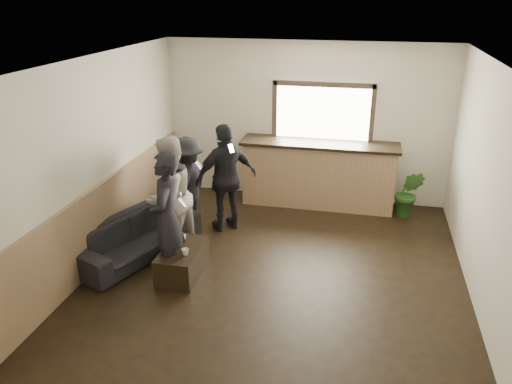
% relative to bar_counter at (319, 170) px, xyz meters
% --- Properties ---
extents(ground, '(5.00, 6.00, 0.01)m').
position_rel_bar_counter_xyz_m(ground, '(-0.30, -2.70, -0.64)').
color(ground, black).
extents(room_shell, '(5.01, 6.01, 2.80)m').
position_rel_bar_counter_xyz_m(room_shell, '(-1.04, -2.70, 0.83)').
color(room_shell, silver).
rests_on(room_shell, ground).
extents(bar_counter, '(2.70, 0.68, 2.13)m').
position_rel_bar_counter_xyz_m(bar_counter, '(0.00, 0.00, 0.00)').
color(bar_counter, '#9D7755').
rests_on(bar_counter, ground).
extents(sofa, '(1.45, 2.12, 0.58)m').
position_rel_bar_counter_xyz_m(sofa, '(-2.34, -2.42, -0.35)').
color(sofa, black).
rests_on(sofa, ground).
extents(coffee_table, '(0.50, 0.88, 0.39)m').
position_rel_bar_counter_xyz_m(coffee_table, '(-1.51, -2.79, -0.45)').
color(coffee_table, black).
rests_on(coffee_table, ground).
extents(cup_a, '(0.17, 0.17, 0.10)m').
position_rel_bar_counter_xyz_m(cup_a, '(-1.60, -2.58, -0.20)').
color(cup_a, silver).
rests_on(cup_a, coffee_table).
extents(cup_b, '(0.12, 0.12, 0.08)m').
position_rel_bar_counter_xyz_m(cup_b, '(-1.41, -2.94, -0.21)').
color(cup_b, silver).
rests_on(cup_b, coffee_table).
extents(potted_plant, '(0.51, 0.44, 0.82)m').
position_rel_bar_counter_xyz_m(potted_plant, '(1.54, -0.19, -0.23)').
color(potted_plant, '#2D6623').
rests_on(potted_plant, ground).
extents(person_a, '(0.54, 0.71, 1.74)m').
position_rel_bar_counter_xyz_m(person_a, '(-1.66, -2.87, 0.23)').
color(person_a, black).
rests_on(person_a, ground).
extents(person_b, '(0.88, 1.00, 1.73)m').
position_rel_bar_counter_xyz_m(person_b, '(-1.89, -2.19, 0.22)').
color(person_b, '#BAB2A8').
rests_on(person_b, ground).
extents(person_c, '(0.68, 1.04, 1.52)m').
position_rel_bar_counter_xyz_m(person_c, '(-1.89, -1.46, 0.12)').
color(person_c, black).
rests_on(person_c, ground).
extents(person_d, '(1.05, 0.96, 1.72)m').
position_rel_bar_counter_xyz_m(person_d, '(-1.31, -1.31, 0.22)').
color(person_d, black).
rests_on(person_d, ground).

